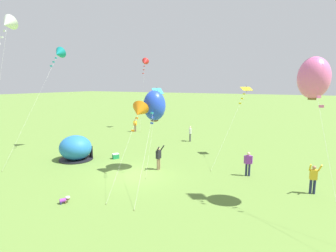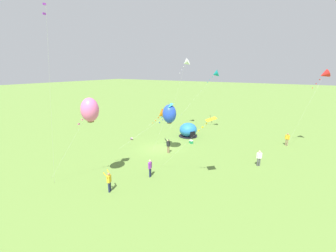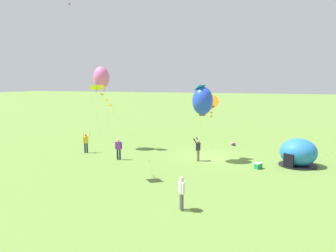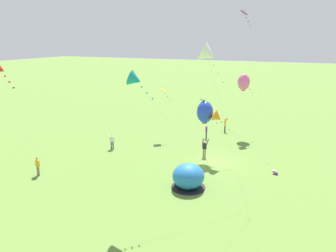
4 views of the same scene
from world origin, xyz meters
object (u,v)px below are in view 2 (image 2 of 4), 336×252
Objects in this scene: kite_cyan at (168,108)px; kite_white at (186,63)px; popup_tent at (188,130)px; kite_pink at (90,110)px; kite_blue at (169,114)px; kite_teal at (215,74)px; toddler_crawling at (132,139)px; person_flying_kite at (109,181)px; person_with_toddler at (150,167)px; person_near_tent at (259,157)px; kite_yellow at (209,122)px; kite_red at (324,75)px; kite_orange at (162,115)px; person_arms_raised at (168,145)px; person_center_field at (287,139)px; cooler_box at (191,142)px.

kite_white is (-11.22, -3.50, 5.44)m from kite_cyan.
kite_pink is (17.28, -0.69, 5.71)m from popup_tent.
kite_teal reaches higher than kite_blue.
toddler_crawling is 14.24m from person_flying_kite.
kite_white is (-17.55, -5.33, 10.04)m from person_with_toddler.
person_with_toddler is 20.91m from kite_white.
person_flying_kite is at bearing 2.58° from kite_blue.
person_near_tent and person_with_toddler have the same top height.
person_flying_kite is at bearing 10.55° from kite_white.
kite_yellow reaches higher than person_flying_kite.
kite_red is 18.97m from kite_blue.
kite_pink is at bearing -1.76° from kite_orange.
popup_tent is at bearing -117.24° from person_near_tent.
kite_blue is at bearing -55.06° from kite_red.
toddler_crawling is 0.08× the size of kite_yellow.
popup_tent is 18.46m from kite_red.
kite_white reaches higher than kite_teal.
kite_red reaches higher than person_arms_raised.
person_near_tent is 0.17× the size of kite_teal.
popup_tent reaches higher than person_flying_kite.
kite_red is 0.85× the size of kite_white.
person_near_tent is at bearing -12.70° from person_center_field.
kite_red is at bearing 140.79° from kite_pink.
person_arms_raised is at bearing -177.49° from person_flying_kite.
kite_orange is at bearing -123.57° from kite_yellow.
kite_red reaches higher than cooler_box.
person_center_field reaches higher than cooler_box.
cooler_box is 0.07× the size of kite_teal.
kite_white is at bearing -91.45° from kite_red.
kite_pink is 10.71m from kite_orange.
kite_white reaches higher than kite_orange.
popup_tent is at bearing -76.68° from person_center_field.
kite_white is 12.59m from kite_orange.
kite_orange is (0.99, 5.85, 4.36)m from toddler_crawling.
kite_orange is at bearing 11.47° from kite_white.
toddler_crawling is 0.08× the size of kite_blue.
person_arms_raised is 20.38m from kite_red.
kite_yellow is (15.41, -5.31, 4.79)m from person_center_field.
kite_orange reaches higher than cooler_box.
kite_pink is (14.52, -2.55, 6.49)m from cooler_box.
kite_pink reaches higher than kite_orange.
kite_red reaches higher than person_center_field.
cooler_box is 6.47m from kite_blue.
person_arms_raised is 0.19× the size of kite_teal.
person_center_field is 0.28× the size of kite_cyan.
person_flying_kite is at bearing -49.53° from kite_yellow.
kite_red reaches higher than person_with_toddler.
person_center_field is 16.45m from kite_blue.
kite_orange is (-0.43, -1.39, -0.30)m from kite_blue.
cooler_box is 8.63m from toddler_crawling.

